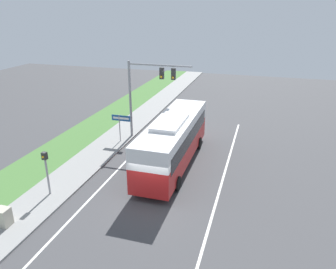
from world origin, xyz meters
TOP-DOWN VIEW (x-y plane):
  - ground_plane at (0.00, 0.00)m, footprint 80.00×80.00m
  - sidewalk at (-6.20, 0.00)m, footprint 2.80×80.00m
  - grass_verge at (-9.40, 0.00)m, footprint 3.60×80.00m
  - lane_divider_near at (-3.60, 0.00)m, footprint 0.14×30.00m
  - lane_divider_far at (3.60, 0.00)m, footprint 0.14×30.00m
  - bus at (-0.12, 5.00)m, footprint 2.66×10.70m
  - signal_gantry at (-3.51, 9.14)m, footprint 5.31×0.41m
  - pedestrian_signal at (-6.09, -1.12)m, footprint 0.28×0.34m
  - street_sign at (-5.39, 7.72)m, footprint 1.64×0.08m
  - utility_cabinet at (-6.47, -4.39)m, footprint 0.66×0.62m

SIDE VIEW (x-z plane):
  - ground_plane at x=0.00m, z-range 0.00..0.00m
  - lane_divider_near at x=-3.60m, z-range 0.00..0.01m
  - lane_divider_far at x=3.60m, z-range 0.00..0.01m
  - grass_verge at x=-9.40m, z-range 0.00..0.10m
  - sidewalk at x=-6.20m, z-range 0.00..0.12m
  - utility_cabinet at x=-6.47m, z-range 0.12..1.09m
  - street_sign at x=-5.39m, z-range 0.57..3.00m
  - pedestrian_signal at x=-6.09m, z-range 0.53..3.37m
  - bus at x=-0.12m, z-range 0.19..3.80m
  - signal_gantry at x=-3.51m, z-range 1.35..7.92m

